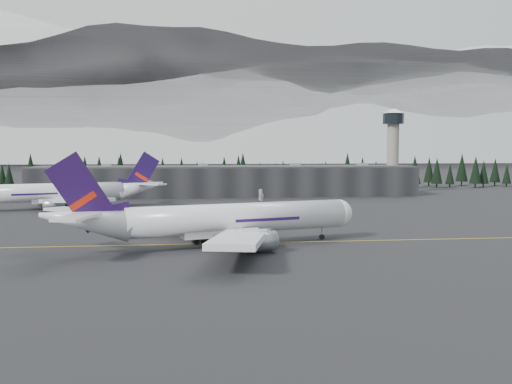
{
  "coord_description": "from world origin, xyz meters",
  "views": [
    {
      "loc": [
        -16.88,
        -118.56,
        19.18
      ],
      "look_at": [
        0.0,
        20.0,
        9.0
      ],
      "focal_mm": 40.0,
      "sensor_mm": 36.0,
      "label": 1
    }
  ],
  "objects": [
    {
      "name": "jet_parked",
      "position": [
        -55.91,
        75.96,
        5.33
      ],
      "size": [
        62.54,
        56.37,
        18.89
      ],
      "rotation": [
        0.0,
        0.0,
        3.46
      ],
      "color": "silver",
      "rests_on": "ground"
    },
    {
      "name": "control_tower",
      "position": [
        75.0,
        128.0,
        23.41
      ],
      "size": [
        10.0,
        10.0,
        37.7
      ],
      "color": "gray",
      "rests_on": "ground"
    },
    {
      "name": "terminal",
      "position": [
        0.0,
        125.0,
        6.3
      ],
      "size": [
        160.0,
        30.0,
        12.6
      ],
      "color": "black",
      "rests_on": "ground"
    },
    {
      "name": "gse_vehicle_a",
      "position": [
        -46.91,
        93.84,
        0.73
      ],
      "size": [
        3.55,
        5.68,
        1.47
      ],
      "primitive_type": "imported",
      "rotation": [
        0.0,
        0.0,
        0.22
      ],
      "color": "silver",
      "rests_on": "ground"
    },
    {
      "name": "taxiline",
      "position": [
        0.0,
        -2.0,
        0.01
      ],
      "size": [
        400.0,
        0.4,
        0.02
      ],
      "primitive_type": "cube",
      "color": "gold",
      "rests_on": "ground"
    },
    {
      "name": "mountain_ridge",
      "position": [
        0.0,
        1000.0,
        0.0
      ],
      "size": [
        4400.0,
        900.0,
        420.0
      ],
      "primitive_type": null,
      "color": "white",
      "rests_on": "ground"
    },
    {
      "name": "ground",
      "position": [
        0.0,
        0.0,
        0.0
      ],
      "size": [
        1400.0,
        1400.0,
        0.0
      ],
      "primitive_type": "plane",
      "color": "black",
      "rests_on": "ground"
    },
    {
      "name": "gse_vehicle_b",
      "position": [
        11.08,
        94.13,
        0.8
      ],
      "size": [
        5.03,
        3.56,
        1.59
      ],
      "primitive_type": "imported",
      "rotation": [
        0.0,
        0.0,
        -1.17
      ],
      "color": "silver",
      "rests_on": "ground"
    },
    {
      "name": "jet_main",
      "position": [
        -11.78,
        -5.81,
        5.37
      ],
      "size": [
        63.39,
        57.51,
        19.05
      ],
      "rotation": [
        0.0,
        0.0,
        0.28
      ],
      "color": "silver",
      "rests_on": "ground"
    },
    {
      "name": "treeline",
      "position": [
        0.0,
        162.0,
        7.5
      ],
      "size": [
        360.0,
        20.0,
        15.0
      ],
      "primitive_type": "cube",
      "color": "black",
      "rests_on": "ground"
    }
  ]
}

